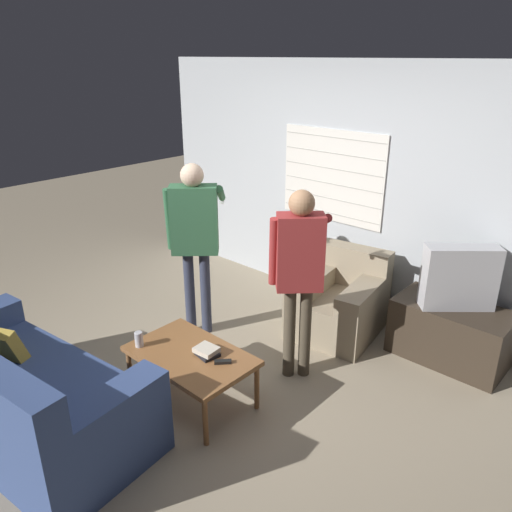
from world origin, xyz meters
TOP-DOWN VIEW (x-y plane):
  - ground_plane at (0.00, 0.00)m, footprint 16.00×16.00m
  - wall_back at (-0.01, 2.03)m, footprint 5.20×0.08m
  - couch_blue at (-0.53, -1.34)m, footprint 2.09×1.16m
  - armchair_beige at (0.35, 1.45)m, footprint 0.89×0.97m
  - coffee_table at (0.10, -0.27)m, footprint 0.98×0.62m
  - tv_stand at (1.37, 1.68)m, footprint 0.98×0.53m
  - tv at (1.37, 1.68)m, footprint 0.59×0.56m
  - person_left_standing at (-0.67, 0.49)m, footprint 0.51×0.83m
  - person_right_standing at (0.49, 0.57)m, footprint 0.48×0.77m
  - book_stack at (0.20, -0.19)m, footprint 0.19×0.17m
  - soda_can at (-0.29, -0.47)m, footprint 0.07×0.07m
  - spare_remote at (0.38, -0.19)m, footprint 0.12×0.12m

SIDE VIEW (x-z plane):
  - ground_plane at x=0.00m, z-range 0.00..0.00m
  - tv_stand at x=1.37m, z-range 0.00..0.53m
  - armchair_beige at x=0.35m, z-range -0.08..0.72m
  - couch_blue at x=-0.53m, z-range -0.13..0.78m
  - coffee_table at x=0.10m, z-range 0.17..0.60m
  - spare_remote at x=0.38m, z-range 0.43..0.45m
  - book_stack at x=0.20m, z-range 0.43..0.49m
  - soda_can at x=-0.29m, z-range 0.43..0.56m
  - tv at x=1.37m, z-range 0.53..1.09m
  - person_right_standing at x=0.49m, z-range 0.21..1.85m
  - person_left_standing at x=-0.67m, z-range 0.23..1.92m
  - wall_back at x=-0.01m, z-range 0.00..2.55m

